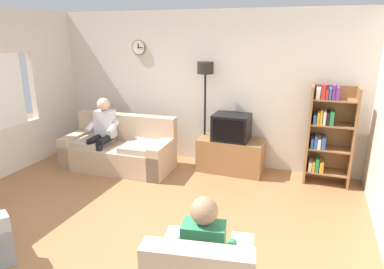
# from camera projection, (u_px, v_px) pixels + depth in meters

# --- Properties ---
(ground_plane) EXTENTS (12.00, 12.00, 0.00)m
(ground_plane) POSITION_uv_depth(u_px,v_px,m) (131.00, 230.00, 4.16)
(ground_plane) COLOR #9E6B42
(back_wall_assembly) EXTENTS (6.20, 0.17, 2.70)m
(back_wall_assembly) POSITION_uv_depth(u_px,v_px,m) (202.00, 88.00, 6.15)
(back_wall_assembly) COLOR silver
(back_wall_assembly) RESTS_ON ground_plane
(couch) EXTENTS (1.94, 0.97, 0.90)m
(couch) POSITION_uv_depth(u_px,v_px,m) (120.00, 150.00, 6.02)
(couch) COLOR tan
(couch) RESTS_ON ground_plane
(tv_stand) EXTENTS (1.10, 0.56, 0.57)m
(tv_stand) POSITION_uv_depth(u_px,v_px,m) (231.00, 155.00, 5.86)
(tv_stand) COLOR olive
(tv_stand) RESTS_ON ground_plane
(tv) EXTENTS (0.60, 0.49, 0.44)m
(tv) POSITION_uv_depth(u_px,v_px,m) (231.00, 127.00, 5.69)
(tv) COLOR black
(tv) RESTS_ON tv_stand
(bookshelf) EXTENTS (0.68, 0.36, 1.59)m
(bookshelf) POSITION_uv_depth(u_px,v_px,m) (327.00, 132.00, 5.26)
(bookshelf) COLOR olive
(bookshelf) RESTS_ON ground_plane
(floor_lamp) EXTENTS (0.28, 0.28, 1.85)m
(floor_lamp) POSITION_uv_depth(u_px,v_px,m) (205.00, 85.00, 5.79)
(floor_lamp) COLOR black
(floor_lamp) RESTS_ON ground_plane
(person_on_couch) EXTENTS (0.53, 0.55, 1.24)m
(person_on_couch) POSITION_uv_depth(u_px,v_px,m) (102.00, 130.00, 5.89)
(person_on_couch) COLOR silver
(person_on_couch) RESTS_ON ground_plane
(person_in_right_armchair) EXTENTS (0.56, 0.58, 1.12)m
(person_in_right_armchair) POSITION_uv_depth(u_px,v_px,m) (205.00, 249.00, 2.80)
(person_in_right_armchair) COLOR #338C59
(person_in_right_armchair) RESTS_ON ground_plane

